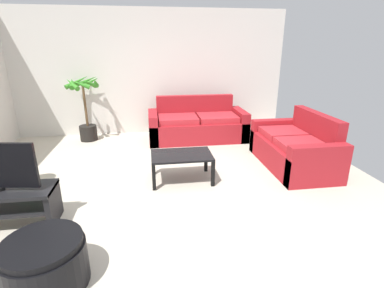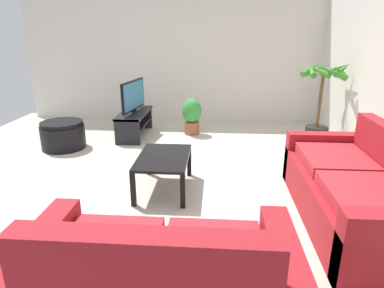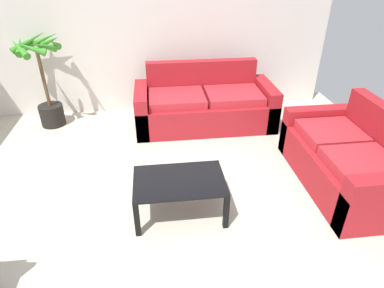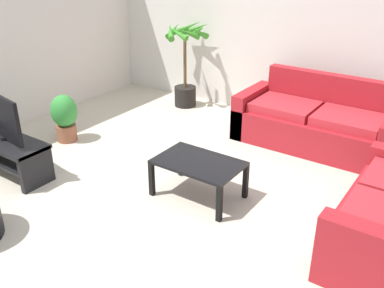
% 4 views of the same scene
% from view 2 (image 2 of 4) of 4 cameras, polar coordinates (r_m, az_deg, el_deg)
% --- Properties ---
extents(ground_plane, '(6.60, 6.60, 0.00)m').
position_cam_2_polar(ground_plane, '(4.40, -8.33, -5.42)').
color(ground_plane, beige).
extents(wall_left, '(0.06, 6.00, 2.70)m').
position_cam_2_polar(wall_left, '(6.99, -3.50, 15.11)').
color(wall_left, silver).
rests_on(wall_left, ground).
extents(couch_main, '(2.05, 0.90, 0.90)m').
position_cam_2_polar(couch_main, '(3.61, 26.11, -7.53)').
color(couch_main, maroon).
rests_on(couch_main, ground).
extents(couch_loveseat, '(0.90, 1.66, 0.90)m').
position_cam_2_polar(couch_loveseat, '(2.23, -5.73, -23.13)').
color(couch_loveseat, maroon).
rests_on(couch_loveseat, ground).
extents(tv_stand, '(1.10, 0.45, 0.44)m').
position_cam_2_polar(tv_stand, '(6.02, -9.78, 4.05)').
color(tv_stand, black).
rests_on(tv_stand, ground).
extents(tv, '(0.90, 0.18, 0.55)m').
position_cam_2_polar(tv, '(5.93, -9.98, 8.14)').
color(tv, black).
rests_on(tv, tv_stand).
extents(coffee_table, '(0.89, 0.58, 0.42)m').
position_cam_2_polar(coffee_table, '(3.88, -4.88, -2.87)').
color(coffee_table, black).
rests_on(coffee_table, ground).
extents(potted_palm, '(0.75, 0.76, 1.36)m').
position_cam_2_polar(potted_palm, '(5.68, 21.12, 6.08)').
color(potted_palm, black).
rests_on(potted_palm, ground).
extents(potted_plant_small, '(0.35, 0.35, 0.65)m').
position_cam_2_polar(potted_plant_small, '(6.03, -0.03, 5.01)').
color(potted_plant_small, brown).
rests_on(potted_plant_small, ground).
extents(ottoman, '(0.68, 0.68, 0.43)m').
position_cam_2_polar(ottoman, '(5.70, -21.14, 1.45)').
color(ottoman, black).
rests_on(ottoman, ground).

